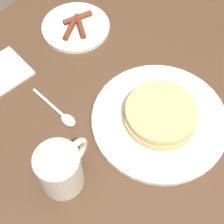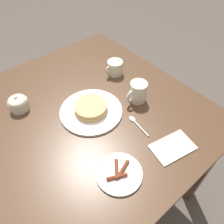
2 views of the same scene
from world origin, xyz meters
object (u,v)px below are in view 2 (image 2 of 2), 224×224
object	(u,v)px
creamer_pitcher	(115,67)
sugar_bowl	(18,103)
pancake_plate	(91,110)
side_plate_bacon	(119,173)
spoon	(136,123)
napkin	(173,147)
coffee_mug	(138,92)

from	to	relation	value
creamer_pitcher	sugar_bowl	bearing A→B (deg)	-9.02
pancake_plate	sugar_bowl	size ratio (longest dim) A/B	3.26
side_plate_bacon	spoon	world-z (taller)	side_plate_bacon
napkin	coffee_mug	bearing A→B (deg)	-105.86
pancake_plate	coffee_mug	xyz separation A→B (m)	(-0.22, 0.08, 0.04)
coffee_mug	spoon	size ratio (longest dim) A/B	0.87
side_plate_bacon	spoon	bearing A→B (deg)	-148.01
coffee_mug	sugar_bowl	world-z (taller)	coffee_mug
coffee_mug	napkin	xyz separation A→B (m)	(0.08, 0.29, -0.05)
pancake_plate	side_plate_bacon	world-z (taller)	pancake_plate
creamer_pitcher	napkin	xyz separation A→B (m)	(0.14, 0.52, -0.04)
coffee_mug	creamer_pitcher	distance (m)	0.24
side_plate_bacon	napkin	bearing A→B (deg)	167.76
coffee_mug	sugar_bowl	xyz separation A→B (m)	(0.46, -0.31, -0.02)
napkin	spoon	world-z (taller)	spoon
side_plate_bacon	coffee_mug	distance (m)	0.41
side_plate_bacon	spoon	xyz separation A→B (m)	(-0.22, -0.14, -0.00)
side_plate_bacon	creamer_pitcher	distance (m)	0.61
coffee_mug	napkin	bearing A→B (deg)	74.14
pancake_plate	spoon	size ratio (longest dim) A/B	2.15
coffee_mug	napkin	distance (m)	0.31
coffee_mug	napkin	world-z (taller)	coffee_mug
coffee_mug	spoon	distance (m)	0.16
coffee_mug	spoon	world-z (taller)	coffee_mug
napkin	pancake_plate	bearing A→B (deg)	-69.79
pancake_plate	napkin	distance (m)	0.40
coffee_mug	creamer_pitcher	xyz separation A→B (m)	(-0.06, -0.23, -0.01)
coffee_mug	sugar_bowl	bearing A→B (deg)	-34.02
creamer_pitcher	sugar_bowl	distance (m)	0.53
coffee_mug	creamer_pitcher	size ratio (longest dim) A/B	0.98
pancake_plate	napkin	world-z (taller)	pancake_plate
sugar_bowl	napkin	distance (m)	0.72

